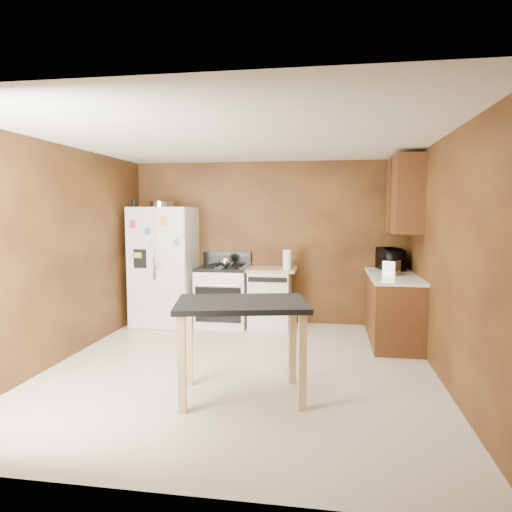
% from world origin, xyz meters
% --- Properties ---
extents(floor, '(4.50, 4.50, 0.00)m').
position_xyz_m(floor, '(0.00, 0.00, 0.00)').
color(floor, beige).
rests_on(floor, ground).
extents(ceiling, '(4.50, 4.50, 0.00)m').
position_xyz_m(ceiling, '(0.00, 0.00, 2.50)').
color(ceiling, white).
rests_on(ceiling, ground).
extents(wall_back, '(4.20, 0.00, 4.20)m').
position_xyz_m(wall_back, '(0.00, 2.25, 1.25)').
color(wall_back, brown).
rests_on(wall_back, ground).
extents(wall_front, '(4.20, 0.00, 4.20)m').
position_xyz_m(wall_front, '(0.00, -2.25, 1.25)').
color(wall_front, brown).
rests_on(wall_front, ground).
extents(wall_left, '(0.00, 4.50, 4.50)m').
position_xyz_m(wall_left, '(-2.10, 0.00, 1.25)').
color(wall_left, brown).
rests_on(wall_left, ground).
extents(wall_right, '(0.00, 4.50, 4.50)m').
position_xyz_m(wall_right, '(2.10, 0.00, 1.25)').
color(wall_right, brown).
rests_on(wall_right, ground).
extents(roasting_pan, '(0.35, 0.35, 0.09)m').
position_xyz_m(roasting_pan, '(-1.58, 1.89, 1.84)').
color(roasting_pan, silver).
rests_on(roasting_pan, refrigerator).
extents(pen_cup, '(0.08, 0.08, 0.12)m').
position_xyz_m(pen_cup, '(-1.96, 1.75, 1.86)').
color(pen_cup, black).
rests_on(pen_cup, refrigerator).
extents(kettle, '(0.17, 0.17, 0.17)m').
position_xyz_m(kettle, '(-0.58, 1.85, 0.99)').
color(kettle, silver).
rests_on(kettle, gas_range).
extents(paper_towel, '(0.13, 0.13, 0.29)m').
position_xyz_m(paper_towel, '(0.35, 1.81, 1.03)').
color(paper_towel, white).
rests_on(paper_towel, dishwasher).
extents(green_canister, '(0.13, 0.13, 0.12)m').
position_xyz_m(green_canister, '(0.36, 2.00, 0.95)').
color(green_canister, green).
rests_on(green_canister, dishwasher).
extents(toaster, '(0.26, 0.31, 0.19)m').
position_xyz_m(toaster, '(1.77, 1.40, 1.00)').
color(toaster, silver).
rests_on(toaster, right_cabinets).
extents(microwave, '(0.45, 0.57, 0.28)m').
position_xyz_m(microwave, '(1.82, 1.96, 1.04)').
color(microwave, black).
rests_on(microwave, right_cabinets).
extents(refrigerator, '(0.90, 0.80, 1.80)m').
position_xyz_m(refrigerator, '(-1.55, 1.86, 0.90)').
color(refrigerator, white).
rests_on(refrigerator, ground).
extents(gas_range, '(0.76, 0.68, 1.10)m').
position_xyz_m(gas_range, '(-0.64, 1.92, 0.46)').
color(gas_range, white).
rests_on(gas_range, ground).
extents(dishwasher, '(0.78, 0.63, 0.89)m').
position_xyz_m(dishwasher, '(0.08, 1.95, 0.45)').
color(dishwasher, white).
rests_on(dishwasher, ground).
extents(right_cabinets, '(0.63, 1.58, 2.45)m').
position_xyz_m(right_cabinets, '(1.84, 1.48, 0.91)').
color(right_cabinets, brown).
rests_on(right_cabinets, ground).
extents(island, '(1.34, 1.03, 0.91)m').
position_xyz_m(island, '(0.16, -0.71, 0.77)').
color(island, black).
rests_on(island, ground).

